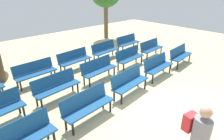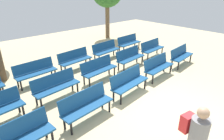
{
  "view_description": "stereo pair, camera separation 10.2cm",
  "coord_description": "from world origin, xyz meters",
  "px_view_note": "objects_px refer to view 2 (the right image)",
  "views": [
    {
      "loc": [
        -4.72,
        -2.48,
        3.62
      ],
      "look_at": [
        0.0,
        2.62,
        0.55
      ],
      "focal_mm": 31.21,
      "sensor_mm": 36.0,
      "label": 1
    },
    {
      "loc": [
        -4.64,
        -2.55,
        3.62
      ],
      "look_at": [
        0.0,
        2.62,
        0.55
      ],
      "focal_mm": 31.21,
      "sensor_mm": 36.0,
      "label": 2
    }
  ],
  "objects_px": {
    "bench_r0_c2": "(129,81)",
    "bench_r1_c2": "(98,68)",
    "bench_r1_c4": "(152,48)",
    "bench_r2_c1": "(35,71)",
    "bench_r0_c0": "(17,138)",
    "bench_r0_c4": "(181,55)",
    "bench_r0_c3": "(158,66)",
    "visitor_with_backpack": "(196,138)",
    "bench_r2_c2": "(75,59)",
    "bench_r0_c1": "(86,104)",
    "bench_r1_c3": "(130,57)",
    "bench_r2_c3": "(106,49)",
    "bench_r1_c1": "(56,85)",
    "bench_r2_c4": "(129,42)"
  },
  "relations": [
    {
      "from": "bench_r0_c2",
      "to": "bench_r1_c2",
      "type": "bearing_deg",
      "value": 86.79
    },
    {
      "from": "bench_r1_c4",
      "to": "bench_r2_c1",
      "type": "bearing_deg",
      "value": 164.66
    },
    {
      "from": "bench_r0_c0",
      "to": "bench_r0_c4",
      "type": "distance_m",
      "value": 7.75
    },
    {
      "from": "bench_r0_c2",
      "to": "bench_r0_c3",
      "type": "height_order",
      "value": "same"
    },
    {
      "from": "visitor_with_backpack",
      "to": "bench_r2_c2",
      "type": "bearing_deg",
      "value": -91.07
    },
    {
      "from": "bench_r1_c4",
      "to": "visitor_with_backpack",
      "type": "relative_size",
      "value": 0.99
    },
    {
      "from": "bench_r0_c1",
      "to": "bench_r2_c1",
      "type": "xyz_separation_m",
      "value": [
        -0.15,
        3.23,
        0.0
      ]
    },
    {
      "from": "bench_r0_c1",
      "to": "bench_r1_c3",
      "type": "relative_size",
      "value": 1.0
    },
    {
      "from": "bench_r1_c2",
      "to": "bench_r2_c1",
      "type": "height_order",
      "value": "same"
    },
    {
      "from": "bench_r1_c2",
      "to": "visitor_with_backpack",
      "type": "xyz_separation_m",
      "value": [
        -1.32,
        -4.68,
        0.43
      ]
    },
    {
      "from": "bench_r2_c1",
      "to": "bench_r2_c3",
      "type": "distance_m",
      "value": 3.83
    },
    {
      "from": "bench_r1_c1",
      "to": "bench_r2_c4",
      "type": "relative_size",
      "value": 1.0
    },
    {
      "from": "bench_r0_c2",
      "to": "bench_r0_c4",
      "type": "distance_m",
      "value": 3.91
    },
    {
      "from": "bench_r1_c3",
      "to": "bench_r2_c4",
      "type": "bearing_deg",
      "value": 39.68
    },
    {
      "from": "visitor_with_backpack",
      "to": "bench_r2_c3",
      "type": "bearing_deg",
      "value": -106.42
    },
    {
      "from": "bench_r2_c4",
      "to": "bench_r0_c1",
      "type": "bearing_deg",
      "value": -150.15
    },
    {
      "from": "bench_r0_c2",
      "to": "bench_r1_c3",
      "type": "distance_m",
      "value": 2.56
    },
    {
      "from": "bench_r0_c2",
      "to": "bench_r0_c3",
      "type": "relative_size",
      "value": 1.01
    },
    {
      "from": "bench_r0_c0",
      "to": "bench_r0_c1",
      "type": "distance_m",
      "value": 1.91
    },
    {
      "from": "bench_r0_c4",
      "to": "bench_r1_c4",
      "type": "height_order",
      "value": "same"
    },
    {
      "from": "bench_r0_c4",
      "to": "visitor_with_backpack",
      "type": "bearing_deg",
      "value": -153.67
    },
    {
      "from": "bench_r0_c3",
      "to": "bench_r1_c2",
      "type": "distance_m",
      "value": 2.48
    },
    {
      "from": "bench_r0_c1",
      "to": "bench_r0_c3",
      "type": "relative_size",
      "value": 1.0
    },
    {
      "from": "bench_r0_c2",
      "to": "bench_r1_c3",
      "type": "bearing_deg",
      "value": 36.79
    },
    {
      "from": "bench_r1_c3",
      "to": "bench_r0_c3",
      "type": "bearing_deg",
      "value": -92.77
    },
    {
      "from": "bench_r1_c3",
      "to": "bench_r2_c3",
      "type": "relative_size",
      "value": 1.0
    },
    {
      "from": "bench_r0_c3",
      "to": "visitor_with_backpack",
      "type": "relative_size",
      "value": 0.99
    },
    {
      "from": "bench_r0_c1",
      "to": "bench_r1_c1",
      "type": "relative_size",
      "value": 1.0
    },
    {
      "from": "bench_r0_c1",
      "to": "bench_r0_c2",
      "type": "bearing_deg",
      "value": 1.0
    },
    {
      "from": "bench_r1_c1",
      "to": "bench_r2_c1",
      "type": "height_order",
      "value": "same"
    },
    {
      "from": "bench_r0_c3",
      "to": "bench_r1_c1",
      "type": "relative_size",
      "value": 1.0
    },
    {
      "from": "bench_r2_c1",
      "to": "bench_r2_c3",
      "type": "bearing_deg",
      "value": 0.94
    },
    {
      "from": "bench_r0_c1",
      "to": "bench_r0_c3",
      "type": "height_order",
      "value": "same"
    },
    {
      "from": "bench_r0_c0",
      "to": "bench_r1_c2",
      "type": "bearing_deg",
      "value": 21.63
    },
    {
      "from": "bench_r1_c4",
      "to": "bench_r2_c3",
      "type": "height_order",
      "value": "same"
    },
    {
      "from": "bench_r2_c1",
      "to": "bench_r1_c3",
      "type": "bearing_deg",
      "value": -21.3
    },
    {
      "from": "bench_r1_c3",
      "to": "bench_r2_c3",
      "type": "height_order",
      "value": "same"
    },
    {
      "from": "bench_r0_c1",
      "to": "bench_r2_c1",
      "type": "bearing_deg",
      "value": 88.68
    },
    {
      "from": "bench_r1_c3",
      "to": "bench_r2_c4",
      "type": "xyz_separation_m",
      "value": [
        1.79,
        1.77,
        0.0
      ]
    },
    {
      "from": "bench_r0_c2",
      "to": "bench_r2_c4",
      "type": "distance_m",
      "value": 5.08
    },
    {
      "from": "bench_r0_c0",
      "to": "bench_r1_c3",
      "type": "relative_size",
      "value": 1.0
    },
    {
      "from": "bench_r0_c3",
      "to": "bench_r1_c3",
      "type": "bearing_deg",
      "value": 88.36
    },
    {
      "from": "bench_r0_c3",
      "to": "bench_r1_c3",
      "type": "relative_size",
      "value": 1.0
    },
    {
      "from": "bench_r0_c4",
      "to": "bench_r2_c2",
      "type": "xyz_separation_m",
      "value": [
        -4.09,
        2.97,
        0.0
      ]
    },
    {
      "from": "bench_r1_c1",
      "to": "bench_r2_c2",
      "type": "distance_m",
      "value": 2.55
    },
    {
      "from": "bench_r0_c4",
      "to": "bench_r2_c4",
      "type": "height_order",
      "value": "same"
    },
    {
      "from": "bench_r0_c2",
      "to": "bench_r2_c1",
      "type": "xyz_separation_m",
      "value": [
        -2.08,
        3.06,
        0.0
      ]
    },
    {
      "from": "bench_r0_c0",
      "to": "bench_r2_c3",
      "type": "relative_size",
      "value": 1.0
    },
    {
      "from": "bench_r2_c1",
      "to": "bench_r1_c1",
      "type": "bearing_deg",
      "value": -91.01
    },
    {
      "from": "bench_r2_c2",
      "to": "visitor_with_backpack",
      "type": "relative_size",
      "value": 0.99
    }
  ]
}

